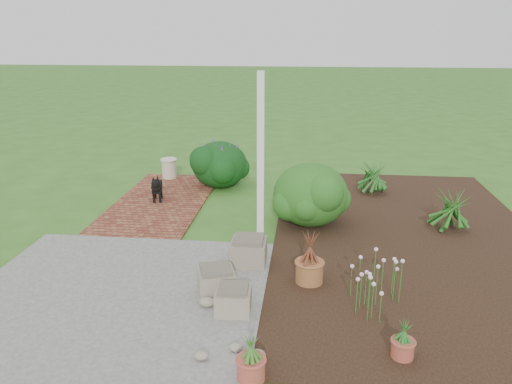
# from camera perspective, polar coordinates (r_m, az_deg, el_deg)

# --- Properties ---
(ground) EXTENTS (80.00, 80.00, 0.00)m
(ground) POSITION_cam_1_polar(r_m,az_deg,el_deg) (7.39, -1.88, -6.07)
(ground) COLOR #325F1E
(ground) RESTS_ON ground
(concrete_patio) EXTENTS (3.50, 3.50, 0.04)m
(concrete_patio) POSITION_cam_1_polar(r_m,az_deg,el_deg) (6.18, -16.05, -11.71)
(concrete_patio) COLOR #5B5B59
(concrete_patio) RESTS_ON ground
(brick_path) EXTENTS (1.60, 3.50, 0.04)m
(brick_path) POSITION_cam_1_polar(r_m,az_deg,el_deg) (9.34, -10.76, -1.07)
(brick_path) COLOR brown
(brick_path) RESTS_ON ground
(garden_bed) EXTENTS (4.00, 7.00, 0.03)m
(garden_bed) POSITION_cam_1_polar(r_m,az_deg,el_deg) (7.93, 16.90, -5.04)
(garden_bed) COLOR black
(garden_bed) RESTS_ON ground
(veranda_post) EXTENTS (0.10, 0.10, 2.50)m
(veranda_post) POSITION_cam_1_polar(r_m,az_deg,el_deg) (7.04, 0.55, 3.49)
(veranda_post) COLOR white
(veranda_post) RESTS_ON ground
(stone_trough_near) EXTENTS (0.40, 0.40, 0.26)m
(stone_trough_near) POSITION_cam_1_polar(r_m,az_deg,el_deg) (5.63, -2.59, -12.29)
(stone_trough_near) COLOR #78715D
(stone_trough_near) RESTS_ON concrete_patio
(stone_trough_mid) EXTENTS (0.53, 0.53, 0.28)m
(stone_trough_mid) POSITION_cam_1_polar(r_m,az_deg,el_deg) (6.00, -4.56, -10.18)
(stone_trough_mid) COLOR gray
(stone_trough_mid) RESTS_ON concrete_patio
(stone_trough_far) EXTENTS (0.47, 0.47, 0.31)m
(stone_trough_far) POSITION_cam_1_polar(r_m,az_deg,el_deg) (6.71, -0.84, -6.84)
(stone_trough_far) COLOR #7C6B5C
(stone_trough_far) RESTS_ON concrete_patio
(black_dog) EXTENTS (0.24, 0.54, 0.47)m
(black_dog) POSITION_cam_1_polar(r_m,az_deg,el_deg) (9.22, -11.27, 0.60)
(black_dog) COLOR black
(black_dog) RESTS_ON brick_path
(cream_ceramic_urn) EXTENTS (0.31, 0.31, 0.41)m
(cream_ceramic_urn) POSITION_cam_1_polar(r_m,az_deg,el_deg) (10.70, -9.90, 2.66)
(cream_ceramic_urn) COLOR beige
(cream_ceramic_urn) RESTS_ON brick_path
(evergreen_shrub) EXTENTS (1.58, 1.58, 1.02)m
(evergreen_shrub) POSITION_cam_1_polar(r_m,az_deg,el_deg) (8.02, 6.26, -0.09)
(evergreen_shrub) COLOR #1A3E0C
(evergreen_shrub) RESTS_ON garden_bed
(agapanthus_clump_back) EXTENTS (1.04, 1.04, 0.79)m
(agapanthus_clump_back) POSITION_cam_1_polar(r_m,az_deg,el_deg) (8.31, 21.36, -1.46)
(agapanthus_clump_back) COLOR #124013
(agapanthus_clump_back) RESTS_ON garden_bed
(agapanthus_clump_front) EXTENTS (0.88, 0.88, 0.73)m
(agapanthus_clump_front) POSITION_cam_1_polar(r_m,az_deg,el_deg) (9.83, 13.17, 2.01)
(agapanthus_clump_front) COLOR #164415
(agapanthus_clump_front) RESTS_ON garden_bed
(pink_flower_patch) EXTENTS (0.95, 0.95, 0.56)m
(pink_flower_patch) POSITION_cam_1_polar(r_m,az_deg,el_deg) (5.84, 14.58, -10.19)
(pink_flower_patch) COLOR #113D0F
(pink_flower_patch) RESTS_ON garden_bed
(terracotta_pot_bronze) EXTENTS (0.44, 0.44, 0.28)m
(terracotta_pot_bronze) POSITION_cam_1_polar(r_m,az_deg,el_deg) (6.28, 6.11, -9.04)
(terracotta_pot_bronze) COLOR #925831
(terracotta_pot_bronze) RESTS_ON garden_bed
(terracotta_pot_small_left) EXTENTS (0.22, 0.22, 0.18)m
(terracotta_pot_small_left) POSITION_cam_1_polar(r_m,az_deg,el_deg) (5.17, 16.41, -16.79)
(terracotta_pot_small_left) COLOR #9F4736
(terracotta_pot_small_left) RESTS_ON garden_bed
(terracotta_pot_small_right) EXTENTS (0.26, 0.26, 0.21)m
(terracotta_pot_small_right) POSITION_cam_1_polar(r_m,az_deg,el_deg) (4.70, -0.58, -19.56)
(terracotta_pot_small_right) COLOR #A84638
(terracotta_pot_small_right) RESTS_ON garden_bed
(purple_flowering_bush) EXTENTS (1.17, 1.17, 0.94)m
(purple_flowering_bush) POSITION_cam_1_polar(r_m,az_deg,el_deg) (10.08, -4.18, 3.28)
(purple_flowering_bush) COLOR black
(purple_flowering_bush) RESTS_ON ground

